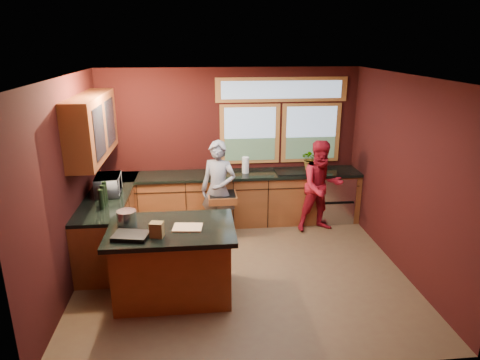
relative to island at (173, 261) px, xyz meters
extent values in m
plane|color=brown|center=(0.93, 0.51, -0.48)|extent=(4.50, 4.50, 0.00)
cube|color=black|center=(0.93, 2.51, 0.87)|extent=(4.50, 0.02, 2.70)
cube|color=black|center=(0.93, -1.49, 0.87)|extent=(4.50, 0.02, 2.70)
cube|color=black|center=(-1.32, 0.51, 0.87)|extent=(0.02, 4.00, 2.70)
cube|color=black|center=(3.18, 0.51, 0.87)|extent=(0.02, 4.00, 2.70)
cube|color=silver|center=(0.93, 0.51, 2.22)|extent=(4.50, 4.00, 0.02)
cube|color=#788DA6|center=(1.28, 2.50, 1.07)|extent=(1.06, 0.02, 1.06)
cube|color=#788DA6|center=(2.38, 2.50, 1.07)|extent=(1.06, 0.02, 1.06)
cube|color=#A3672F|center=(1.83, 2.50, 1.84)|extent=(2.30, 0.02, 0.42)
cube|color=brown|center=(-1.14, 1.36, 1.47)|extent=(0.36, 1.80, 0.90)
cube|color=brown|center=(0.93, 2.21, -0.04)|extent=(4.50, 0.60, 0.88)
cube|color=black|center=(0.93, 2.20, 0.43)|extent=(4.50, 0.64, 0.05)
cube|color=#B7B7BC|center=(2.78, 2.19, -0.05)|extent=(0.60, 0.58, 0.85)
cube|color=black|center=(2.03, 2.17, 0.43)|extent=(0.66, 0.46, 0.05)
cube|color=brown|center=(-1.02, 1.36, -0.04)|extent=(0.60, 2.30, 0.88)
cube|color=black|center=(-1.01, 1.36, 0.43)|extent=(0.64, 2.30, 0.05)
cube|color=brown|center=(0.00, 0.00, -0.04)|extent=(1.40, 0.90, 0.88)
cube|color=black|center=(0.00, 0.00, 0.44)|extent=(1.55, 1.05, 0.06)
imported|color=slate|center=(0.67, 1.68, 0.34)|extent=(0.70, 0.60, 1.63)
imported|color=maroon|center=(2.40, 1.76, 0.31)|extent=(0.85, 0.70, 1.57)
imported|color=#999999|center=(-0.99, 1.34, 0.60)|extent=(0.39, 0.54, 0.29)
imported|color=#999999|center=(2.35, 2.26, 0.65)|extent=(0.36, 0.31, 0.40)
cylinder|color=silver|center=(1.17, 2.21, 0.59)|extent=(0.12, 0.12, 0.28)
cube|color=tan|center=(0.20, -0.05, 0.48)|extent=(0.38, 0.29, 0.02)
cylinder|color=#B7B6BB|center=(-0.55, 0.15, 0.56)|extent=(0.24, 0.24, 0.18)
cube|color=brown|center=(-0.15, -0.25, 0.56)|extent=(0.17, 0.15, 0.18)
cube|color=black|center=(-0.45, -0.25, 0.49)|extent=(0.45, 0.35, 0.05)
camera|label=1|loc=(0.35, -4.86, 2.65)|focal=32.00mm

